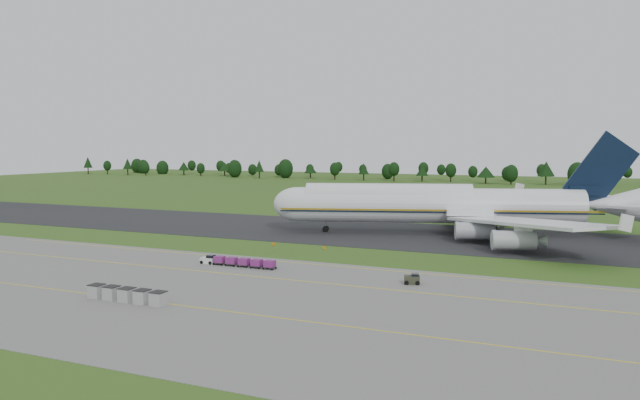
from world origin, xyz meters
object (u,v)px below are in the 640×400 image
at_px(utility_cart, 412,280).
at_px(uld_row, 127,295).
at_px(aircraft, 444,205).
at_px(baggage_train, 236,262).
at_px(edge_markers, 299,246).

xyz_separation_m(utility_cart, uld_row, (-29.45, -23.56, 0.28)).
bearing_deg(aircraft, uld_row, -106.71).
xyz_separation_m(baggage_train, uld_row, (-0.55, -24.63, 0.12)).
bearing_deg(edge_markers, baggage_train, -92.79).
distance_m(utility_cart, uld_row, 37.72).
distance_m(aircraft, baggage_train, 54.61).
height_order(aircraft, utility_cart, aircraft).
height_order(baggage_train, uld_row, uld_row).
relative_size(aircraft, utility_cart, 32.61).
bearing_deg(uld_row, baggage_train, 88.71).
bearing_deg(utility_cart, baggage_train, 177.88).
xyz_separation_m(baggage_train, utility_cart, (28.90, -1.07, -0.16)).
distance_m(baggage_train, uld_row, 24.64).
bearing_deg(edge_markers, aircraft, 54.55).
height_order(aircraft, edge_markers, aircraft).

